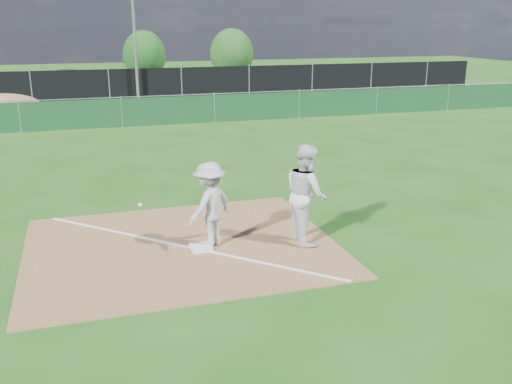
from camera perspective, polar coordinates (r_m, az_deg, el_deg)
The scene contains 16 objects.
ground at distance 20.02m, azimuth -12.02°, elevation 3.96°, with size 90.00×90.00×0.00m, color #1A4E10.
infield_dirt at distance 11.46m, azimuth -7.42°, elevation -5.41°, with size 6.00×5.00×0.02m, color brown.
foul_line at distance 11.45m, azimuth -7.42°, elevation -5.34°, with size 0.08×7.00×0.01m, color white.
green_fence at distance 24.82m, azimuth -13.28°, elevation 7.71°, with size 44.00×0.05×1.20m, color #103C1C.
dirt_mound at distance 28.41m, azimuth -24.04°, elevation 7.78°, with size 3.38×2.60×1.17m, color olive.
black_fence at distance 32.70m, azimuth -14.47°, elevation 10.24°, with size 46.00×0.04×1.80m, color black.
parking_lot at distance 37.77m, azimuth -14.83°, elevation 9.65°, with size 46.00×9.00×0.01m, color black.
light_pole at distance 32.34m, azimuth -12.09°, elevation 15.84°, with size 0.16×0.16×8.00m, color slate.
first_base at distance 11.22m, azimuth -5.55°, elevation -5.56°, with size 0.38×0.38×0.08m, color white.
play_at_first at distance 11.11m, azimuth -4.62°, elevation -1.30°, with size 2.03×1.15×1.70m.
runner at distance 11.37m, azimuth 5.04°, elevation -0.18°, with size 0.98×0.76×2.01m, color silver.
car_left at distance 36.66m, azimuth -22.61°, elevation 9.88°, with size 1.70×4.23×1.44m, color #A6A8AE.
car_mid at distance 36.68m, azimuth -17.84°, elevation 10.37°, with size 1.55×4.45×1.46m, color black.
car_right at distance 36.85m, azimuth -9.78°, elevation 10.72°, with size 1.64×4.04×1.17m, color black.
tree_mid at distance 43.85m, azimuth -11.12°, elevation 13.28°, with size 3.11×3.11×3.69m.
tree_right at distance 43.70m, azimuth -2.45°, elevation 13.65°, with size 3.22×3.22×3.82m.
Camera 1 is at (-1.74, -9.48, 4.30)m, focal length 40.00 mm.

